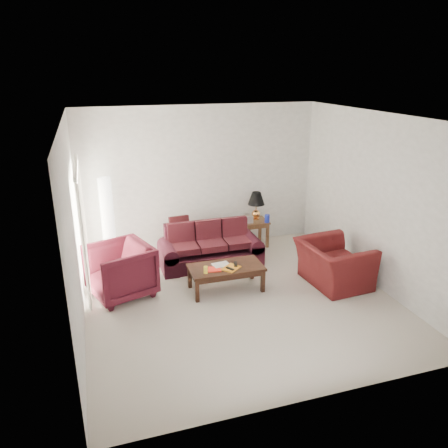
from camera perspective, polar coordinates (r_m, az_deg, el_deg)
name	(u,v)px	position (r m, az deg, el deg)	size (l,w,h in m)	color
floor	(239,299)	(7.48, 1.98, -9.71)	(5.00, 5.00, 0.00)	#B8AE9D
blinds	(82,228)	(7.88, -18.06, -0.52)	(0.10, 2.00, 2.16)	silver
sofa	(211,245)	(8.54, -1.77, -2.81)	(1.98, 0.85, 0.81)	black
throw_pillow	(179,226)	(8.89, -5.85, -0.22)	(0.40, 0.11, 0.40)	black
end_table	(254,233)	(9.54, 4.00, -1.13)	(0.53, 0.53, 0.57)	#453017
table_lamp	(256,206)	(9.43, 4.22, 2.39)	(0.36, 0.36, 0.61)	#DF8E45
clock	(249,220)	(9.24, 3.35, 0.58)	(0.15, 0.05, 0.15)	#B0B1B5
blue_canister	(267,219)	(9.31, 5.66, 0.72)	(0.11, 0.11, 0.17)	#18249D
picture_frame	(245,214)	(9.57, 2.81, 1.33)	(0.14, 0.02, 0.17)	#BBBBC0
floor_lamp	(108,221)	(8.74, -14.95, 0.38)	(0.29, 0.29, 1.76)	silver
armchair_left	(120,271)	(7.59, -13.43, -5.96)	(0.97, 1.00, 0.91)	#430F1A
armchair_right	(334,264)	(8.04, 14.12, -5.06)	(1.20, 1.04, 0.78)	#461011
coffee_table	(226,278)	(7.66, 0.26, -7.06)	(1.28, 0.64, 0.45)	black
magazine_red	(213,269)	(7.44, -1.49, -5.94)	(0.28, 0.21, 0.02)	red
magazine_white	(221,265)	(7.60, -0.37, -5.36)	(0.29, 0.22, 0.02)	silver
magazine_orange	(231,268)	(7.48, 0.93, -5.77)	(0.31, 0.23, 0.02)	orange
remote_a	(230,269)	(7.42, 0.80, -5.84)	(0.05, 0.16, 0.02)	black
remote_b	(236,264)	(7.59, 1.52, -5.23)	(0.06, 0.19, 0.02)	black
yellow_glass	(206,270)	(7.30, -2.41, -6.00)	(0.07, 0.07, 0.12)	yellow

